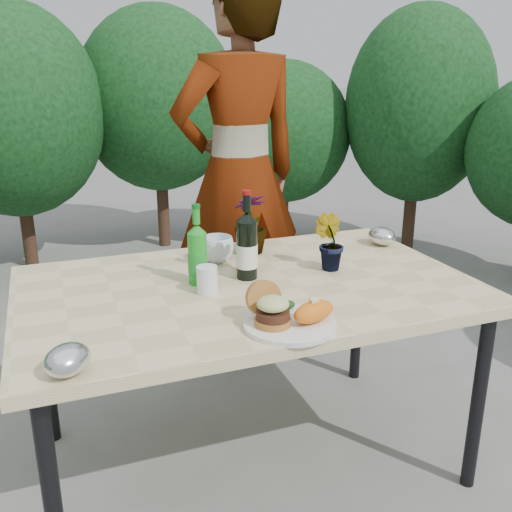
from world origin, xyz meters
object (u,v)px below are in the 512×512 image
object	(u,v)px
dinner_plate	(290,324)
person	(239,176)
patio_table	(248,299)
wine_bottle	(247,247)

from	to	relation	value
dinner_plate	person	distance (m)	1.31
patio_table	wine_bottle	bearing A→B (deg)	73.91
dinner_plate	patio_table	bearing A→B (deg)	89.32
dinner_plate	wine_bottle	size ratio (longest dim) A/B	0.85
wine_bottle	dinner_plate	bearing A→B (deg)	-100.37
patio_table	wine_bottle	world-z (taller)	wine_bottle
dinner_plate	wine_bottle	xyz separation A→B (m)	(0.02, 0.44, 0.11)
dinner_plate	wine_bottle	world-z (taller)	wine_bottle
patio_table	dinner_plate	xyz separation A→B (m)	(-0.00, -0.38, 0.06)
dinner_plate	person	xyz separation A→B (m)	(0.28, 1.26, 0.22)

